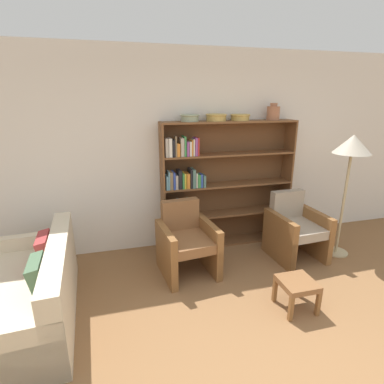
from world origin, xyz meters
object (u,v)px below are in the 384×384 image
bowl_cream (190,117)px  vase_tall (273,113)px  footstool (297,286)px  armchair_cushioned (295,229)px  armchair_leather (186,242)px  bowl_copper (240,117)px  bookshelf (215,187)px  bowl_brass (216,117)px  couch (31,295)px  floor_lamp (352,150)px

bowl_cream → vase_tall: 1.20m
footstool → armchair_cushioned: bearing=58.6°
armchair_leather → bowl_copper: bearing=-152.2°
bowl_cream → bowl_copper: (0.71, 0.00, -0.00)m
armchair_leather → bookshelf: bearing=-138.6°
bookshelf → vase_tall: (0.83, -0.02, 1.02)m
armchair_leather → vase_tall: bearing=-162.6°
footstool → bookshelf: bearing=102.1°
bowl_copper → armchair_leather: bowl_copper is taller
bowl_copper → vase_tall: 0.50m
bowl_brass → footstool: size_ratio=0.82×
bookshelf → vase_tall: vase_tall is taller
bookshelf → couch: bookshelf is taller
bowl_cream → armchair_leather: bearing=-108.3°
bowl_copper → armchair_leather: bearing=-145.8°
bookshelf → couch: 2.58m
bowl_brass → bowl_copper: size_ratio=1.07×
bookshelf → couch: bearing=-153.8°
armchair_cushioned → footstool: 1.16m
bookshelf → bowl_cream: bearing=-177.5°
bowl_copper → vase_tall: vase_tall is taller
vase_tall → armchair_cushioned: bearing=-79.2°
bowl_cream → footstool: (0.72, -1.61, -1.60)m
bowl_cream → bowl_copper: bearing=0.0°
bowl_brass → couch: bowl_brass is taller
vase_tall → footstool: 2.35m
bowl_brass → armchair_cushioned: 1.85m
vase_tall → footstool: bearing=-106.7°
armchair_leather → armchair_cushioned: same height
bowl_cream → floor_lamp: (1.96, -0.71, -0.40)m
couch → armchair_leather: 1.74m
bowl_brass → floor_lamp: size_ratio=0.17×
vase_tall → armchair_leather: bearing=-156.2°
bookshelf → bowl_cream: (-0.37, -0.02, 0.97)m
armchair_leather → bowl_cream: bearing=-114.8°
bowl_cream → bowl_brass: bowl_brass is taller
couch → floor_lamp: (3.84, 0.37, 1.19)m
bowl_cream → armchair_cushioned: bearing=-25.2°
floor_lamp → couch: bearing=-174.4°
bowl_cream → couch: bearing=-149.9°
bowl_brass → bowl_cream: bearing=180.0°
couch → bowl_cream: bearing=-63.9°
bookshelf → armchair_leather: (-0.58, -0.64, -0.49)m
bowl_cream → bowl_copper: 0.71m
bowl_copper → footstool: bowl_copper is taller
couch → vase_tall: bearing=-74.5°
bookshelf → floor_lamp: bookshelf is taller
bowl_copper → floor_lamp: 1.49m
bowl_copper → couch: size_ratio=0.15×
bookshelf → bowl_cream: size_ratio=7.61×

